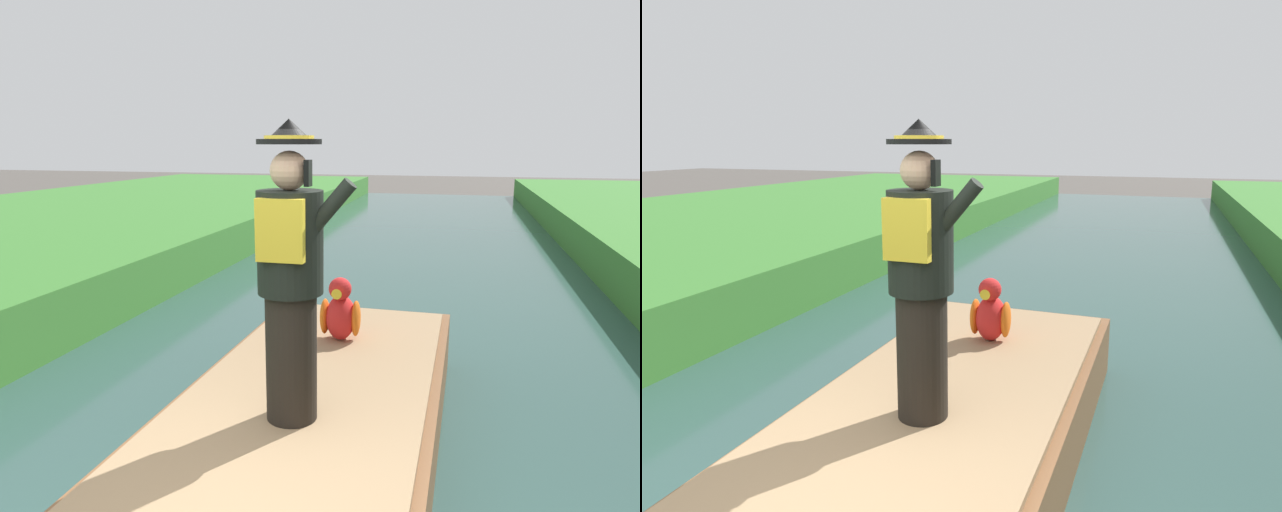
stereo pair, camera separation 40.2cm
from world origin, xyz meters
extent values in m
cube|color=brown|center=(0.00, 1.76, 0.38)|extent=(1.86, 4.22, 0.56)
cube|color=#997A56|center=(0.00, 1.76, 0.69)|extent=(1.71, 3.89, 0.05)
cylinder|color=black|center=(0.00, 1.23, 1.12)|extent=(0.32, 0.32, 0.82)
cylinder|color=black|center=(0.00, 1.23, 1.84)|extent=(0.40, 0.40, 0.62)
cube|color=gold|center=(0.00, 1.04, 1.94)|extent=(0.28, 0.06, 0.36)
sphere|color=#DBA884|center=(0.00, 1.23, 2.27)|extent=(0.23, 0.23, 0.23)
cylinder|color=black|center=(0.00, 1.23, 2.43)|extent=(0.38, 0.38, 0.03)
cone|color=black|center=(0.00, 1.23, 2.50)|extent=(0.26, 0.26, 0.12)
cylinder|color=gold|center=(0.00, 1.23, 2.46)|extent=(0.29, 0.29, 0.02)
cylinder|color=black|center=(0.22, 1.19, 2.02)|extent=(0.38, 0.09, 0.43)
cube|color=black|center=(0.13, 1.17, 2.26)|extent=(0.03, 0.08, 0.15)
ellipsoid|color=red|center=(0.00, 2.71, 0.91)|extent=(0.26, 0.32, 0.40)
sphere|color=red|center=(0.00, 2.67, 1.18)|extent=(0.20, 0.20, 0.20)
cone|color=yellow|center=(0.00, 2.57, 1.17)|extent=(0.09, 0.09, 0.09)
ellipsoid|color=orange|center=(-0.14, 2.71, 0.91)|extent=(0.08, 0.20, 0.32)
ellipsoid|color=orange|center=(0.14, 2.71, 0.91)|extent=(0.08, 0.20, 0.32)
camera|label=1|loc=(0.97, -1.90, 2.43)|focal=31.31mm
camera|label=2|loc=(1.36, -1.79, 2.43)|focal=31.31mm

